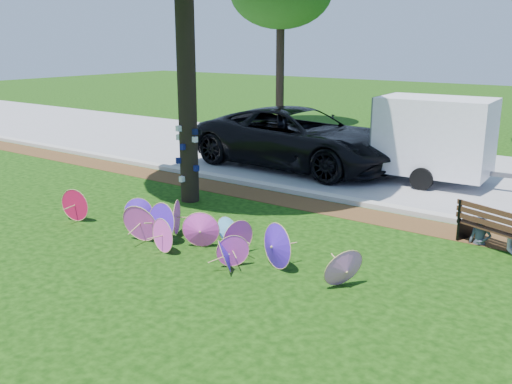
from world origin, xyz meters
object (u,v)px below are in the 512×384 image
(parasol_pile, at_px, (193,231))
(park_bench, at_px, (500,228))
(person_left, at_px, (482,216))
(cargo_trailer, at_px, (435,136))
(black_van, at_px, (298,138))

(parasol_pile, xyz_separation_m, park_bench, (4.64, 3.36, 0.06))
(parasol_pile, distance_m, person_left, 5.48)
(parasol_pile, height_order, person_left, person_left)
(parasol_pile, height_order, park_bench, park_bench)
(parasol_pile, relative_size, person_left, 6.18)
(person_left, bearing_deg, cargo_trailer, 116.50)
(parasol_pile, distance_m, black_van, 7.49)
(cargo_trailer, height_order, person_left, cargo_trailer)
(park_bench, bearing_deg, parasol_pile, -123.53)
(cargo_trailer, height_order, park_bench, cargo_trailer)
(cargo_trailer, relative_size, person_left, 2.55)
(parasol_pile, height_order, black_van, black_van)
(park_bench, xyz_separation_m, person_left, (-0.35, 0.05, 0.15))
(black_van, relative_size, park_bench, 4.10)
(parasol_pile, bearing_deg, person_left, 38.43)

